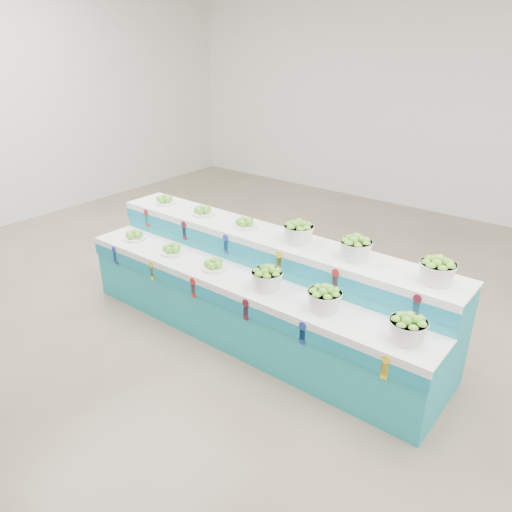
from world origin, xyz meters
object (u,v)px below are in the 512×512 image
at_px(display_stand, 256,288).
at_px(basket_lower_left, 267,278).
at_px(basket_upper_right, 438,270).
at_px(plate_upper_mid, 203,210).

relative_size(display_stand, basket_lower_left, 13.51).
xyz_separation_m(basket_lower_left, basket_upper_right, (1.35, 0.48, 0.30)).
distance_m(basket_lower_left, basket_upper_right, 1.47).
bearing_deg(basket_lower_left, display_stand, 142.34).
height_order(plate_upper_mid, basket_upper_right, basket_upper_right).
distance_m(display_stand, plate_upper_mid, 1.13).
height_order(basket_lower_left, basket_upper_right, basket_upper_right).
height_order(display_stand, plate_upper_mid, plate_upper_mid).
xyz_separation_m(display_stand, basket_upper_right, (1.68, 0.23, 0.62)).
relative_size(display_stand, plate_upper_mid, 15.75).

